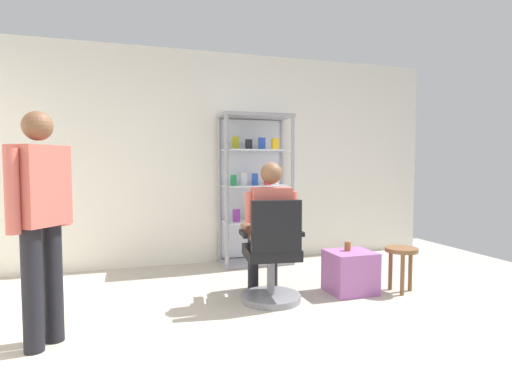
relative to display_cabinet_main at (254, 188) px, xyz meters
name	(u,v)px	position (x,y,z in m)	size (l,w,h in m)	color
ground_plane	(323,366)	(-0.40, -2.76, -0.97)	(7.20, 7.20, 0.00)	#B2A899
back_wall	(219,158)	(-0.40, 0.24, 0.38)	(6.00, 0.10, 2.70)	silver
display_cabinet_main	(254,188)	(0.00, 0.00, 0.00)	(0.90, 0.45, 1.90)	gray
office_chair	(272,261)	(-0.30, -1.54, -0.57)	(0.59, 0.56, 0.96)	slate
seated_shopkeeper	(269,223)	(-0.28, -1.38, -0.25)	(0.52, 0.60, 1.29)	black
storage_crate	(350,272)	(0.54, -1.48, -0.76)	(0.44, 0.40, 0.41)	#9E599E
tea_glass	(348,246)	(0.53, -1.44, -0.51)	(0.06, 0.06, 0.09)	brown
standing_customer	(40,214)	(-2.13, -1.92, -0.03)	(0.39, 0.44, 1.63)	black
wooden_stool	(401,257)	(1.03, -1.62, -0.61)	(0.32, 0.32, 0.45)	brown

